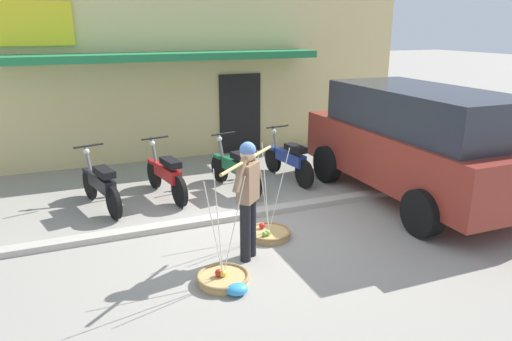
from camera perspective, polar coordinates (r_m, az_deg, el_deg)
The scene contains 12 objects.
ground_plane at distance 7.57m, azimuth 0.74°, elevation -7.53°, with size 90.00×90.00×0.00m, color gray.
sidewalk_curb at distance 8.15m, azimuth -1.21°, elevation -5.30°, with size 20.00×0.24×0.10m, color #AEA89C.
fruit_vendor at distance 6.42m, azimuth -0.98°, elevation -2.75°, with size 1.13×1.05×1.70m.
fruit_basket_left_side at distance 6.20m, azimuth -4.01°, elevation -12.79°, with size 0.68×0.68×1.45m.
fruit_basket_right_side at distance 7.40m, azimuth 1.56°, elevation -7.54°, with size 0.68×0.68×1.45m.
motorcycle_nearest_shop at distance 8.81m, azimuth -18.26°, elevation -1.65°, with size 0.64×1.78×1.09m.
motorcycle_second_in_row at distance 9.09m, azimuth -10.80°, elevation -0.49°, with size 0.56×1.80×1.09m.
motorcycle_third_in_row at distance 9.31m, azimuth -2.46°, elevation 0.23°, with size 0.57×1.80×1.09m.
motorcycle_end_of_row at distance 9.96m, azimuth 4.00°, elevation 1.35°, with size 0.54×1.82×1.09m.
parked_truck at distance 9.17m, azimuth 18.69°, elevation 3.45°, with size 2.20×4.83×2.10m.
storefront_building at distance 13.91m, azimuth -13.48°, elevation 12.34°, with size 13.00×6.00×4.20m.
plastic_litter_bag at distance 5.95m, azimuth -2.29°, elevation -14.19°, with size 0.28×0.22×0.14m, color #3393D1.
Camera 1 is at (-2.72, -6.32, 3.17)m, focal length 33.05 mm.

